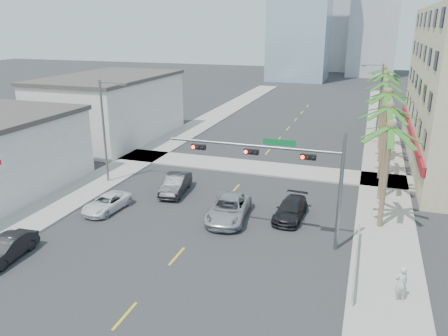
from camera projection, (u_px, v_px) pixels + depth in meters
name	position (u px, v px, depth m)	size (l,w,h in m)	color
ground	(145.00, 293.00, 22.77)	(260.00, 260.00, 0.00)	#262628
sidewalk_right	(384.00, 188.00, 37.11)	(4.00, 120.00, 0.15)	gray
sidewalk_left	(134.00, 161.00, 44.38)	(4.00, 120.00, 0.15)	gray
sidewalk_cross	(254.00, 167.00, 42.54)	(80.00, 4.00, 0.15)	gray
building_left_far	(111.00, 109.00, 52.75)	(11.00, 18.00, 7.20)	beige
traffic_signal_mast	(288.00, 167.00, 26.59)	(11.12, 0.54, 7.20)	slate
palm_tree_0	(391.00, 127.00, 27.83)	(4.80, 4.80, 7.80)	brown
palm_tree_1	(390.00, 108.00, 32.41)	(4.80, 4.80, 8.16)	brown
palm_tree_2	(389.00, 93.00, 36.98)	(4.80, 4.80, 8.52)	brown
palm_tree_3	(387.00, 93.00, 41.88)	(4.80, 4.80, 7.80)	brown
palm_tree_4	(386.00, 83.00, 46.45)	(4.80, 4.80, 8.16)	brown
palm_tree_5	(386.00, 74.00, 51.02)	(4.80, 4.80, 8.52)	brown
palm_tree_6	(385.00, 76.00, 55.92)	(4.80, 4.80, 7.80)	brown
palm_tree_7	(385.00, 69.00, 60.49)	(4.80, 4.80, 8.16)	brown
streetlight_left	(106.00, 127.00, 37.12)	(2.55, 0.25, 9.00)	slate
streetlight_right	(378.00, 97.00, 52.05)	(2.55, 0.25, 9.00)	slate
guardrail	(356.00, 258.00, 24.83)	(0.08, 8.08, 1.00)	silver
car_parked_mid	(7.00, 249.00, 25.83)	(1.46, 4.20, 1.38)	black
car_parked_far	(107.00, 203.00, 32.67)	(1.98, 4.29, 1.19)	white
car_lane_left	(176.00, 184.00, 36.09)	(1.64, 4.69, 1.55)	black
car_lane_center	(229.00, 209.00, 31.23)	(2.62, 5.68, 1.58)	silver
car_lane_right	(291.00, 209.00, 31.38)	(1.87, 4.60, 1.33)	black
pedestrian	(401.00, 283.00, 21.68)	(0.68, 0.45, 1.86)	silver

